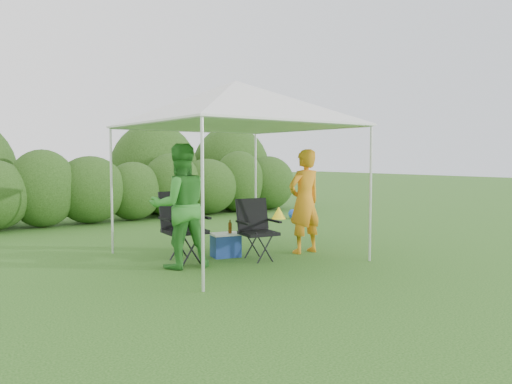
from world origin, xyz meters
TOP-DOWN VIEW (x-y plane):
  - ground at (0.00, 0.00)m, footprint 70.00×70.00m
  - hedge at (0.14, 6.00)m, footprint 11.49×1.53m
  - canopy at (0.00, 0.50)m, footprint 3.10×3.10m
  - chair_right at (0.17, 0.18)m, footprint 0.66×0.62m
  - chair_left at (-0.85, 0.74)m, footprint 0.72×0.66m
  - man at (1.13, 0.11)m, footprint 0.64×0.43m
  - woman at (-1.09, 0.35)m, footprint 1.00×0.85m
  - cooler at (-0.13, 0.61)m, footprint 0.52×0.43m
  - bottle at (-0.07, 0.57)m, footprint 0.06×0.06m
  - lawn_toy at (3.81, 3.93)m, footprint 0.63×0.52m

SIDE VIEW (x-z plane):
  - ground at x=0.00m, z-range 0.00..0.00m
  - lawn_toy at x=3.81m, z-range -0.01..0.31m
  - cooler at x=-0.13m, z-range 0.00..0.39m
  - bottle at x=-0.07m, z-range 0.39..0.60m
  - chair_right at x=0.17m, z-range 0.06..1.02m
  - chair_left at x=-0.85m, z-range 0.07..1.16m
  - hedge at x=0.14m, z-range -0.07..1.73m
  - man at x=1.13m, z-range 0.00..1.75m
  - woman at x=-1.09m, z-range 0.00..1.82m
  - canopy at x=0.00m, z-range 1.05..3.88m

